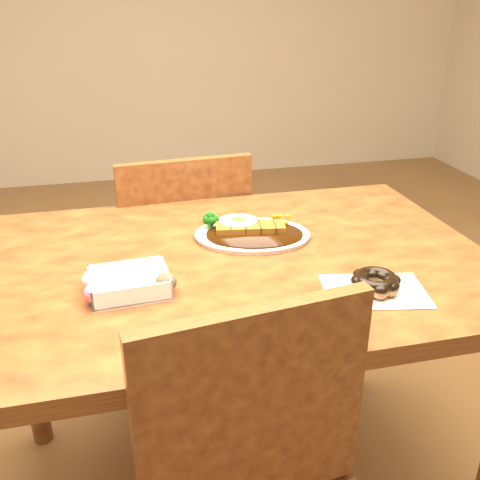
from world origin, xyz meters
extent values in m
cube|color=#4A1E0E|center=(0.00, 0.00, 0.73)|extent=(1.20, 0.80, 0.04)
cylinder|color=#4A1E0E|center=(-0.54, 0.34, 0.35)|extent=(0.06, 0.06, 0.71)
cylinder|color=#4A1E0E|center=(0.54, 0.34, 0.35)|extent=(0.06, 0.06, 0.71)
cube|color=#4A1E0E|center=(-0.05, 0.60, 0.43)|extent=(0.45, 0.45, 0.04)
cylinder|color=#4A1E0E|center=(0.11, 0.78, 0.21)|extent=(0.04, 0.04, 0.41)
cylinder|color=#4A1E0E|center=(-0.23, 0.76, 0.21)|extent=(0.04, 0.04, 0.41)
cylinder|color=#4A1E0E|center=(0.13, 0.44, 0.21)|extent=(0.04, 0.04, 0.41)
cylinder|color=#4A1E0E|center=(-0.21, 0.42, 0.21)|extent=(0.04, 0.04, 0.41)
cube|color=#4A1E0E|center=(-0.04, 0.41, 0.67)|extent=(0.40, 0.06, 0.40)
cube|color=#4A1E0E|center=(-0.05, -0.41, 0.67)|extent=(0.40, 0.08, 0.40)
ellipsoid|color=white|center=(0.08, 0.10, 0.76)|extent=(0.32, 0.26, 0.01)
ellipsoid|color=black|center=(0.08, 0.08, 0.76)|extent=(0.27, 0.21, 0.01)
cube|color=#6B380C|center=(0.08, 0.10, 0.77)|extent=(0.18, 0.09, 0.02)
ellipsoid|color=white|center=(0.05, 0.13, 0.79)|extent=(0.11, 0.10, 0.01)
ellipsoid|color=#FFB214|center=(0.05, 0.13, 0.79)|extent=(0.03, 0.03, 0.02)
cube|color=white|center=(-0.23, -0.10, 0.77)|extent=(0.16, 0.13, 0.04)
ellipsoid|color=pink|center=(-0.29, -0.13, 0.77)|extent=(0.04, 0.04, 0.04)
ellipsoid|color=beige|center=(-0.22, -0.13, 0.77)|extent=(0.04, 0.04, 0.04)
ellipsoid|color=black|center=(-0.15, -0.12, 0.77)|extent=(0.04, 0.04, 0.04)
ellipsoid|color=beige|center=(-0.30, -0.08, 0.77)|extent=(0.04, 0.04, 0.04)
ellipsoid|color=beige|center=(-0.23, -0.07, 0.77)|extent=(0.04, 0.04, 0.04)
cube|color=silver|center=(0.26, -0.22, 0.75)|extent=(0.23, 0.18, 0.00)
torus|color=olive|center=(0.26, -0.22, 0.77)|extent=(0.12, 0.12, 0.03)
torus|color=black|center=(0.26, -0.22, 0.78)|extent=(0.10, 0.10, 0.02)
camera|label=1|loc=(-0.23, -1.07, 1.30)|focal=40.00mm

